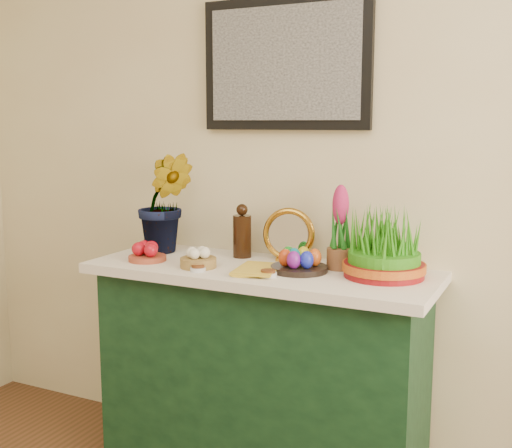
{
  "coord_description": "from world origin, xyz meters",
  "views": [
    {
      "loc": [
        0.77,
        -0.26,
        1.46
      ],
      "look_at": [
        -0.31,
        1.95,
        1.07
      ],
      "focal_mm": 45.0,
      "sensor_mm": 36.0,
      "label": 1
    }
  ],
  "objects_px": {
    "hyacinth_green": "(165,186)",
    "book": "(238,267)",
    "sideboard": "(261,377)",
    "wheatgrass_sabzeh": "(384,248)",
    "mirror": "(289,235)"
  },
  "relations": [
    {
      "from": "mirror",
      "to": "wheatgrass_sabzeh",
      "type": "bearing_deg",
      "value": -13.95
    },
    {
      "from": "wheatgrass_sabzeh",
      "to": "book",
      "type": "bearing_deg",
      "value": -163.54
    },
    {
      "from": "hyacinth_green",
      "to": "wheatgrass_sabzeh",
      "type": "bearing_deg",
      "value": -29.54
    },
    {
      "from": "sideboard",
      "to": "mirror",
      "type": "height_order",
      "value": "mirror"
    },
    {
      "from": "book",
      "to": "wheatgrass_sabzeh",
      "type": "bearing_deg",
      "value": 7.72
    },
    {
      "from": "sideboard",
      "to": "hyacinth_green",
      "type": "xyz_separation_m",
      "value": [
        -0.51,
        0.08,
        0.76
      ]
    },
    {
      "from": "hyacinth_green",
      "to": "wheatgrass_sabzeh",
      "type": "distance_m",
      "value": 1.01
    },
    {
      "from": "sideboard",
      "to": "hyacinth_green",
      "type": "distance_m",
      "value": 0.91
    },
    {
      "from": "mirror",
      "to": "hyacinth_green",
      "type": "bearing_deg",
      "value": -172.07
    },
    {
      "from": "hyacinth_green",
      "to": "book",
      "type": "height_order",
      "value": "hyacinth_green"
    },
    {
      "from": "hyacinth_green",
      "to": "book",
      "type": "xyz_separation_m",
      "value": [
        0.46,
        -0.19,
        -0.28
      ]
    },
    {
      "from": "sideboard",
      "to": "book",
      "type": "distance_m",
      "value": 0.49
    },
    {
      "from": "mirror",
      "to": "wheatgrass_sabzeh",
      "type": "height_order",
      "value": "wheatgrass_sabzeh"
    },
    {
      "from": "wheatgrass_sabzeh",
      "to": "mirror",
      "type": "bearing_deg",
      "value": 166.05
    },
    {
      "from": "hyacinth_green",
      "to": "book",
      "type": "distance_m",
      "value": 0.57
    }
  ]
}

